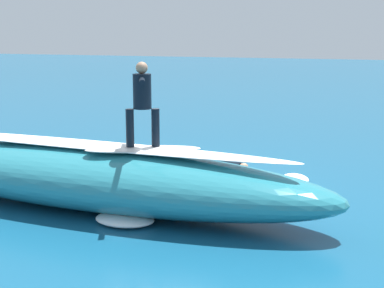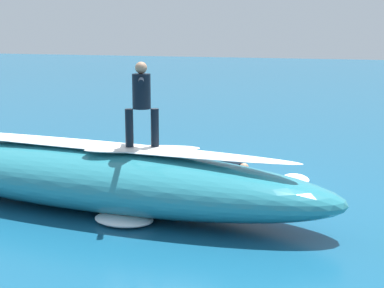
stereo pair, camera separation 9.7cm
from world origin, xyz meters
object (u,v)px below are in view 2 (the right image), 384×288
object	(u,v)px
surfer_riding	(142,98)
surfer_paddling	(227,165)
surfboard_paddling	(230,174)
surfboard_riding	(142,149)

from	to	relation	value
surfer_riding	surfer_paddling	world-z (taller)	surfer_riding
surfer_riding	surfboard_paddling	xyz separation A→B (m)	(-0.58, -3.19, -2.02)
surfboard_riding	surfer_riding	size ratio (longest dim) A/B	1.38
surfer_paddling	surfboard_paddling	bearing A→B (deg)	0.00
surfboard_riding	surfer_paddling	bearing A→B (deg)	-124.72
surfer_riding	surfboard_paddling	world-z (taller)	surfer_riding
surfer_paddling	surfer_riding	bearing A→B (deg)	-61.46
surfboard_riding	surfboard_paddling	distance (m)	3.43
surfboard_riding	surfer_paddling	size ratio (longest dim) A/B	1.35
surfboard_paddling	surfer_paddling	size ratio (longest dim) A/B	1.40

